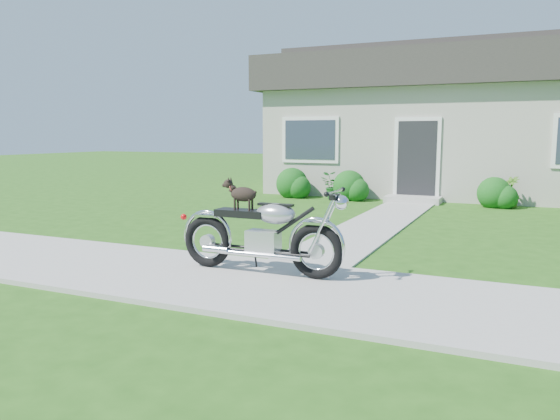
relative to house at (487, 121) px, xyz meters
The scene contains 8 objects.
ground 12.19m from the house, 89.99° to the right, with size 80.00×80.00×0.00m, color #235114.
sidewalk 12.18m from the house, 89.99° to the right, with size 24.00×2.20×0.04m, color #9E9B93.
walkway 7.47m from the house, 102.09° to the right, with size 1.20×8.00×0.03m, color #9E9B93.
house is the anchor object (origin of this frame).
shrub_row 3.97m from the house, 78.22° to the right, with size 10.03×1.10×1.10m.
potted_plant_left 5.35m from the house, 136.85° to the right, with size 0.65×0.56×0.72m, color #16551B.
potted_plant_right 3.96m from the house, 76.71° to the right, with size 0.42×0.42×0.76m, color #3C6A1D.
motorcycle_with_dog 11.86m from the house, 98.83° to the right, with size 2.22×0.60×1.15m.
Camera 1 is at (1.10, -5.57, 1.75)m, focal length 35.00 mm.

